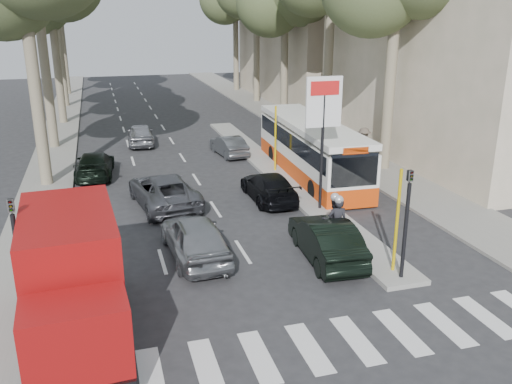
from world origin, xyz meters
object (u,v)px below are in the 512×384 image
(red_truck, at_px, (72,277))
(motorcycle, at_px, (336,223))
(dark_hatchback, at_px, (326,239))
(silver_hatchback, at_px, (195,237))
(city_bus, at_px, (311,147))

(red_truck, bearing_deg, motorcycle, 17.30)
(red_truck, bearing_deg, dark_hatchback, 14.06)
(silver_hatchback, relative_size, dark_hatchback, 1.03)
(silver_hatchback, bearing_deg, motorcycle, 170.23)
(red_truck, xyz_separation_m, city_bus, (11.11, 11.79, -0.18))
(city_bus, bearing_deg, silver_hatchback, -130.33)
(city_bus, bearing_deg, red_truck, -131.06)
(city_bus, bearing_deg, motorcycle, -103.83)
(silver_hatchback, height_order, city_bus, city_bus)
(silver_hatchback, xyz_separation_m, red_truck, (-3.75, -3.78, 0.93))
(dark_hatchback, relative_size, red_truck, 0.71)
(silver_hatchback, distance_m, dark_hatchback, 4.42)
(red_truck, height_order, motorcycle, red_truck)
(city_bus, bearing_deg, dark_hatchback, -106.37)
(red_truck, bearing_deg, silver_hatchback, 42.08)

